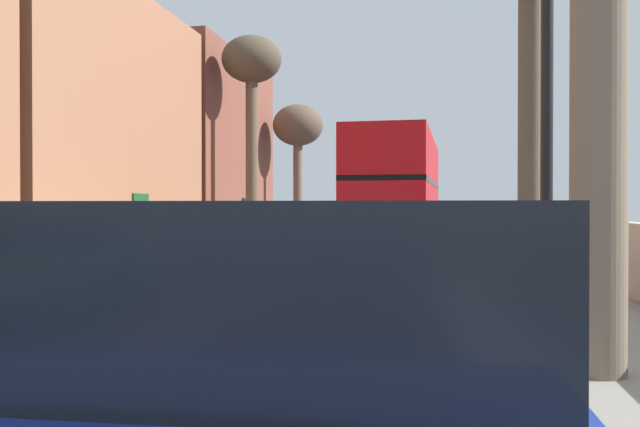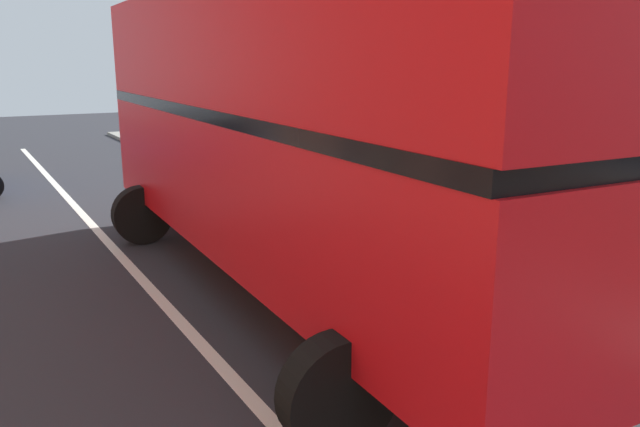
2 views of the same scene
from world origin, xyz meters
The scene contains 1 object.
double_decker_bus centered at (1.70, 9.24, 2.35)m, with size 3.82×10.26×4.06m.
Camera 2 is at (-2.16, 1.85, 3.12)m, focal length 35.95 mm.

